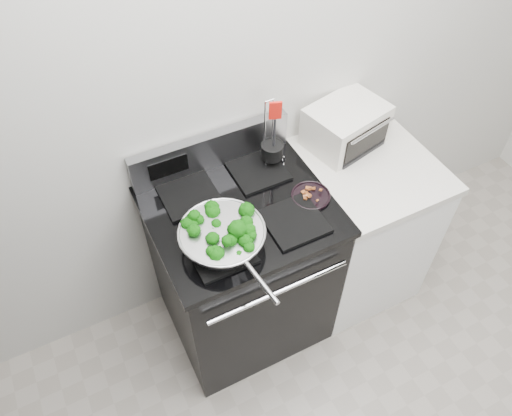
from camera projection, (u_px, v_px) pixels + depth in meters
back_wall at (267, 71)px, 2.14m from camera, size 4.00×0.02×2.70m
gas_range at (242, 268)px, 2.50m from camera, size 0.79×0.69×1.13m
counter at (355, 225)px, 2.72m from camera, size 0.62×0.68×0.92m
skillet at (222, 236)px, 1.99m from camera, size 0.35×0.56×0.08m
broccoli_pile at (222, 233)px, 1.97m from camera, size 0.28×0.28×0.10m
bacon_plate at (311, 194)px, 2.19m from camera, size 0.17×0.17×0.04m
utensil_holder at (272, 154)px, 2.28m from camera, size 0.12×0.12×0.37m
toaster_oven at (346, 126)px, 2.40m from camera, size 0.41×0.35×0.21m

